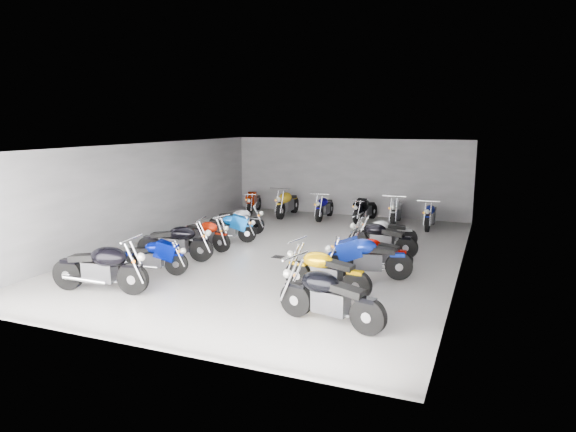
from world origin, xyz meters
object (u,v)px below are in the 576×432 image
object	(u,v)px
motorcycle_right_c	(366,258)
motorcycle_back_e	(396,211)
motorcycle_left_c	(176,242)
motorcycle_right_b	(326,272)
drain_grate	(278,257)
motorcycle_right_e	(381,238)
motorcycle_back_b	(287,203)
motorcycle_back_f	(430,215)
motorcycle_left_b	(152,257)
motorcycle_back_a	(254,202)
motorcycle_left_a	(101,268)
motorcycle_back_c	(324,207)
motorcycle_back_d	(365,209)
motorcycle_right_f	(386,232)
motorcycle_right_d	(377,252)
motorcycle_right_a	(329,297)
motorcycle_left_d	(205,234)
motorcycle_left_f	(237,221)
motorcycle_left_e	(227,228)

from	to	relation	value
motorcycle_right_c	motorcycle_back_e	bearing A→B (deg)	-11.48
motorcycle_left_c	motorcycle_right_b	distance (m)	4.96
drain_grate	motorcycle_right_e	size ratio (longest dim) A/B	0.15
motorcycle_back_b	motorcycle_back_f	size ratio (longest dim) A/B	1.12
motorcycle_left_b	motorcycle_back_a	bearing A→B (deg)	171.19
motorcycle_left_a	motorcycle_left_c	distance (m)	2.98
motorcycle_back_c	motorcycle_back_d	size ratio (longest dim) A/B	1.03
motorcycle_right_f	motorcycle_back_f	bearing A→B (deg)	-29.19
motorcycle_left_b	motorcycle_back_c	world-z (taller)	motorcycle_back_c
motorcycle_left_a	motorcycle_right_b	world-z (taller)	motorcycle_left_a
motorcycle_right_e	motorcycle_left_a	bearing A→B (deg)	144.68
motorcycle_right_d	motorcycle_right_e	xyz separation A→B (m)	(-0.19, 1.40, 0.07)
motorcycle_right_c	motorcycle_right_d	size ratio (longest dim) A/B	1.17
motorcycle_right_b	motorcycle_back_c	distance (m)	9.19
motorcycle_right_b	motorcycle_back_c	bearing A→B (deg)	27.68
motorcycle_back_c	motorcycle_right_e	bearing A→B (deg)	123.90
motorcycle_left_b	motorcycle_back_c	xyz separation A→B (m)	(1.73, 8.97, 0.03)
motorcycle_left_c	motorcycle_back_b	world-z (taller)	motorcycle_back_b
motorcycle_left_b	motorcycle_back_a	distance (m)	9.30
motorcycle_back_f	motorcycle_back_a	bearing A→B (deg)	-3.43
drain_grate	motorcycle_back_b	xyz separation A→B (m)	(-2.23, 6.19, 0.55)
motorcycle_right_c	motorcycle_back_b	bearing A→B (deg)	18.96
motorcycle_right_c	motorcycle_right_d	distance (m)	1.02
motorcycle_right_a	motorcycle_back_d	xyz separation A→B (m)	(-1.86, 10.55, -0.07)
motorcycle_right_c	motorcycle_back_f	bearing A→B (deg)	-22.01
motorcycle_left_d	motorcycle_back_b	bearing A→B (deg)	-170.60
motorcycle_back_a	motorcycle_right_d	bearing A→B (deg)	124.82
motorcycle_right_e	motorcycle_back_d	xyz separation A→B (m)	(-1.69, 4.95, -0.03)
motorcycle_left_b	motorcycle_back_f	size ratio (longest dim) A/B	0.91
motorcycle_left_a	motorcycle_right_c	size ratio (longest dim) A/B	1.10
motorcycle_left_b	motorcycle_right_f	bearing A→B (deg)	118.73
drain_grate	motorcycle_back_e	xyz separation A→B (m)	(2.29, 6.14, 0.52)
motorcycle_back_c	motorcycle_left_a	bearing A→B (deg)	78.80
motorcycle_back_f	drain_grate	bearing A→B (deg)	58.84
motorcycle_left_f	motorcycle_back_b	size ratio (longest dim) A/B	0.83
motorcycle_left_c	motorcycle_right_a	distance (m)	6.15
motorcycle_right_e	motorcycle_right_f	size ratio (longest dim) A/B	1.13
motorcycle_left_e	motorcycle_right_f	xyz separation A→B (m)	(4.91, 1.41, -0.01)
motorcycle_back_c	motorcycle_back_d	distance (m)	1.65
motorcycle_left_d	motorcycle_left_e	xyz separation A→B (m)	(0.20, 1.08, -0.01)
motorcycle_right_d	motorcycle_back_c	size ratio (longest dim) A/B	0.90
motorcycle_right_e	motorcycle_back_f	distance (m)	4.62
motorcycle_left_c	motorcycle_right_e	xyz separation A→B (m)	(5.27, 2.75, -0.02)
motorcycle_left_f	motorcycle_right_f	distance (m)	5.21
motorcycle_right_c	motorcycle_back_e	xyz separation A→B (m)	(-0.58, 7.22, -0.00)
motorcycle_left_c	motorcycle_right_f	bearing A→B (deg)	114.46
motorcycle_back_c	motorcycle_back_f	size ratio (longest dim) A/B	1.00
motorcycle_left_c	motorcycle_right_c	world-z (taller)	motorcycle_left_c
motorcycle_right_d	motorcycle_back_d	distance (m)	6.62
motorcycle_right_c	motorcycle_back_b	distance (m)	8.89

